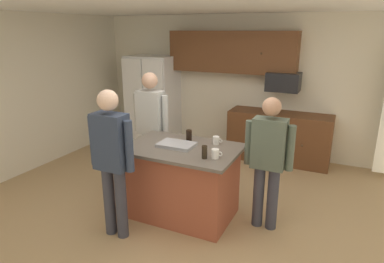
{
  "coord_description": "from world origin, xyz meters",
  "views": [
    {
      "loc": [
        1.64,
        -3.45,
        2.33
      ],
      "look_at": [
        -0.14,
        0.33,
        1.05
      ],
      "focal_mm": 31.41,
      "sensor_mm": 36.0,
      "label": 1
    }
  ],
  "objects_px": {
    "microwave_over_range": "(283,82)",
    "person_guest_left": "(268,156)",
    "person_elder_center": "(151,123)",
    "mug_blue_stoneware": "(215,154)",
    "mug_ceramic_white": "(216,140)",
    "refrigerator": "(153,101)",
    "glass_dark_ale": "(204,152)",
    "glass_stout_tall": "(189,136)",
    "person_guest_by_door": "(112,155)",
    "serving_tray": "(177,145)",
    "kitchen_island": "(182,181)"
  },
  "relations": [
    {
      "from": "mug_blue_stoneware",
      "to": "mug_ceramic_white",
      "type": "bearing_deg",
      "value": 110.1
    },
    {
      "from": "kitchen_island",
      "to": "person_elder_center",
      "type": "relative_size",
      "value": 0.81
    },
    {
      "from": "microwave_over_range",
      "to": "person_guest_by_door",
      "type": "xyz_separation_m",
      "value": [
        -1.23,
        -3.2,
        -0.45
      ]
    },
    {
      "from": "refrigerator",
      "to": "mug_ceramic_white",
      "type": "distance_m",
      "value": 3.02
    },
    {
      "from": "refrigerator",
      "to": "person_elder_center",
      "type": "height_order",
      "value": "refrigerator"
    },
    {
      "from": "mug_blue_stoneware",
      "to": "person_guest_by_door",
      "type": "bearing_deg",
      "value": -150.89
    },
    {
      "from": "mug_blue_stoneware",
      "to": "person_elder_center",
      "type": "bearing_deg",
      "value": 150.6
    },
    {
      "from": "person_guest_by_door",
      "to": "person_guest_left",
      "type": "relative_size",
      "value": 1.07
    },
    {
      "from": "microwave_over_range",
      "to": "person_guest_by_door",
      "type": "bearing_deg",
      "value": -110.98
    },
    {
      "from": "person_elder_center",
      "to": "glass_stout_tall",
      "type": "height_order",
      "value": "person_elder_center"
    },
    {
      "from": "microwave_over_range",
      "to": "person_guest_left",
      "type": "distance_m",
      "value": 2.38
    },
    {
      "from": "microwave_over_range",
      "to": "glass_dark_ale",
      "type": "height_order",
      "value": "microwave_over_range"
    },
    {
      "from": "microwave_over_range",
      "to": "person_elder_center",
      "type": "bearing_deg",
      "value": -128.48
    },
    {
      "from": "refrigerator",
      "to": "serving_tray",
      "type": "xyz_separation_m",
      "value": [
        1.79,
        -2.35,
        0.04
      ]
    },
    {
      "from": "person_elder_center",
      "to": "person_guest_left",
      "type": "height_order",
      "value": "person_elder_center"
    },
    {
      "from": "refrigerator",
      "to": "serving_tray",
      "type": "height_order",
      "value": "refrigerator"
    },
    {
      "from": "kitchen_island",
      "to": "mug_blue_stoneware",
      "type": "distance_m",
      "value": 0.75
    },
    {
      "from": "person_elder_center",
      "to": "person_guest_left",
      "type": "bearing_deg",
      "value": 23.48
    },
    {
      "from": "mug_blue_stoneware",
      "to": "glass_stout_tall",
      "type": "xyz_separation_m",
      "value": [
        -0.53,
        0.42,
        0.02
      ]
    },
    {
      "from": "person_elder_center",
      "to": "mug_ceramic_white",
      "type": "distance_m",
      "value": 1.16
    },
    {
      "from": "microwave_over_range",
      "to": "mug_blue_stoneware",
      "type": "xyz_separation_m",
      "value": [
        -0.22,
        -2.64,
        -0.46
      ]
    },
    {
      "from": "mug_ceramic_white",
      "to": "refrigerator",
      "type": "bearing_deg",
      "value": 136.91
    },
    {
      "from": "person_guest_left",
      "to": "mug_ceramic_white",
      "type": "distance_m",
      "value": 0.7
    },
    {
      "from": "person_guest_by_door",
      "to": "serving_tray",
      "type": "distance_m",
      "value": 0.85
    },
    {
      "from": "person_guest_by_door",
      "to": "microwave_over_range",
      "type": "bearing_deg",
      "value": 12.84
    },
    {
      "from": "person_guest_left",
      "to": "glass_stout_tall",
      "type": "height_order",
      "value": "person_guest_left"
    },
    {
      "from": "glass_dark_ale",
      "to": "mug_blue_stoneware",
      "type": "bearing_deg",
      "value": 26.23
    },
    {
      "from": "kitchen_island",
      "to": "glass_stout_tall",
      "type": "distance_m",
      "value": 0.59
    },
    {
      "from": "glass_dark_ale",
      "to": "mug_blue_stoneware",
      "type": "xyz_separation_m",
      "value": [
        0.11,
        0.05,
        -0.02
      ]
    },
    {
      "from": "refrigerator",
      "to": "serving_tray",
      "type": "distance_m",
      "value": 2.96
    },
    {
      "from": "person_elder_center",
      "to": "serving_tray",
      "type": "distance_m",
      "value": 0.91
    },
    {
      "from": "microwave_over_range",
      "to": "serving_tray",
      "type": "xyz_separation_m",
      "value": [
        -0.81,
        -2.47,
        -0.5
      ]
    },
    {
      "from": "refrigerator",
      "to": "person_guest_by_door",
      "type": "xyz_separation_m",
      "value": [
        1.37,
        -3.08,
        0.09
      ]
    },
    {
      "from": "person_elder_center",
      "to": "mug_blue_stoneware",
      "type": "xyz_separation_m",
      "value": [
        1.3,
        -0.73,
        -0.03
      ]
    },
    {
      "from": "microwave_over_range",
      "to": "person_elder_center",
      "type": "distance_m",
      "value": 2.48
    },
    {
      "from": "person_guest_left",
      "to": "glass_dark_ale",
      "type": "relative_size",
      "value": 10.86
    },
    {
      "from": "refrigerator",
      "to": "microwave_over_range",
      "type": "height_order",
      "value": "refrigerator"
    },
    {
      "from": "person_elder_center",
      "to": "glass_dark_ale",
      "type": "height_order",
      "value": "person_elder_center"
    },
    {
      "from": "microwave_over_range",
      "to": "glass_stout_tall",
      "type": "relative_size",
      "value": 3.78
    },
    {
      "from": "kitchen_island",
      "to": "mug_blue_stoneware",
      "type": "height_order",
      "value": "mug_blue_stoneware"
    },
    {
      "from": "person_guest_by_door",
      "to": "mug_ceramic_white",
      "type": "bearing_deg",
      "value": -5.56
    },
    {
      "from": "person_elder_center",
      "to": "person_guest_left",
      "type": "distance_m",
      "value": 1.86
    },
    {
      "from": "refrigerator",
      "to": "kitchen_island",
      "type": "xyz_separation_m",
      "value": [
        1.86,
        -2.35,
        -0.44
      ]
    },
    {
      "from": "person_guest_left",
      "to": "refrigerator",
      "type": "bearing_deg",
      "value": -46.39
    },
    {
      "from": "serving_tray",
      "to": "person_guest_by_door",
      "type": "bearing_deg",
      "value": -119.97
    },
    {
      "from": "microwave_over_range",
      "to": "mug_blue_stoneware",
      "type": "height_order",
      "value": "microwave_over_range"
    },
    {
      "from": "glass_dark_ale",
      "to": "mug_ceramic_white",
      "type": "xyz_separation_m",
      "value": [
        -0.06,
        0.51,
        -0.02
      ]
    },
    {
      "from": "microwave_over_range",
      "to": "mug_blue_stoneware",
      "type": "relative_size",
      "value": 4.34
    },
    {
      "from": "glass_stout_tall",
      "to": "person_guest_left",
      "type": "bearing_deg",
      "value": -4.16
    },
    {
      "from": "glass_stout_tall",
      "to": "serving_tray",
      "type": "relative_size",
      "value": 0.34
    }
  ]
}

